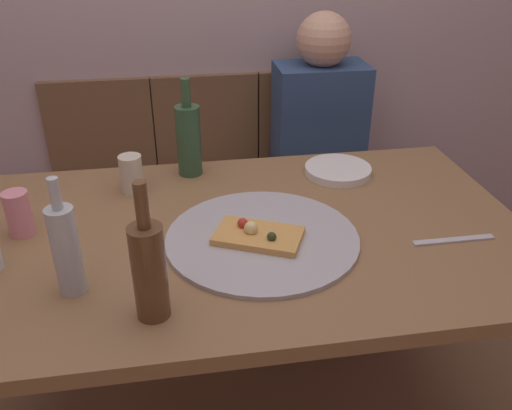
% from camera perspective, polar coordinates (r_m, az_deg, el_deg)
% --- Properties ---
extents(dining_table, '(1.55, 0.92, 0.75)m').
position_cam_1_polar(dining_table, '(1.50, -1.53, -5.08)').
color(dining_table, olive).
rests_on(dining_table, ground_plane).
extents(pizza_tray, '(0.50, 0.50, 0.01)m').
position_cam_1_polar(pizza_tray, '(1.41, 0.65, -3.49)').
color(pizza_tray, '#ADADB2').
rests_on(pizza_tray, dining_table).
extents(pizza_slice_last, '(0.25, 0.21, 0.05)m').
position_cam_1_polar(pizza_slice_last, '(1.40, 0.16, -3.15)').
color(pizza_slice_last, tan).
rests_on(pizza_slice_last, pizza_tray).
extents(wine_bottle, '(0.07, 0.07, 0.32)m').
position_cam_1_polar(wine_bottle, '(1.13, -11.16, -6.59)').
color(wine_bottle, brown).
rests_on(wine_bottle, dining_table).
extents(beer_bottle, '(0.06, 0.06, 0.28)m').
position_cam_1_polar(beer_bottle, '(1.25, -19.32, -4.33)').
color(beer_bottle, '#B2BCC1').
rests_on(beer_bottle, dining_table).
extents(water_bottle, '(0.08, 0.08, 0.31)m').
position_cam_1_polar(water_bottle, '(1.74, -7.09, 6.95)').
color(water_bottle, '#2D5133').
rests_on(water_bottle, dining_table).
extents(tumbler_near, '(0.07, 0.07, 0.12)m').
position_cam_1_polar(tumbler_near, '(1.68, -12.95, 3.21)').
color(tumbler_near, beige).
rests_on(tumbler_near, dining_table).
extents(soda_can, '(0.07, 0.07, 0.12)m').
position_cam_1_polar(soda_can, '(1.54, -23.66, -0.82)').
color(soda_can, pink).
rests_on(soda_can, dining_table).
extents(plate_stack, '(0.21, 0.21, 0.03)m').
position_cam_1_polar(plate_stack, '(1.78, 8.60, 3.63)').
color(plate_stack, white).
rests_on(plate_stack, dining_table).
extents(table_knife, '(0.22, 0.02, 0.01)m').
position_cam_1_polar(table_knife, '(1.50, 20.03, -3.48)').
color(table_knife, '#B7B7BC').
rests_on(table_knife, dining_table).
extents(chair_left, '(0.44, 0.44, 0.90)m').
position_cam_1_polar(chair_left, '(2.34, -15.71, 2.56)').
color(chair_left, brown).
rests_on(chair_left, ground_plane).
extents(chair_middle, '(0.44, 0.44, 0.90)m').
position_cam_1_polar(chair_middle, '(2.33, -4.78, 3.43)').
color(chair_middle, brown).
rests_on(chair_middle, ground_plane).
extents(chair_right, '(0.44, 0.44, 0.90)m').
position_cam_1_polar(chair_right, '(2.40, 5.95, 4.17)').
color(chair_right, brown).
rests_on(chair_right, ground_plane).
extents(guest_in_sweater, '(0.36, 0.56, 1.17)m').
position_cam_1_polar(guest_in_sweater, '(2.21, 7.10, 5.55)').
color(guest_in_sweater, navy).
rests_on(guest_in_sweater, ground_plane).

